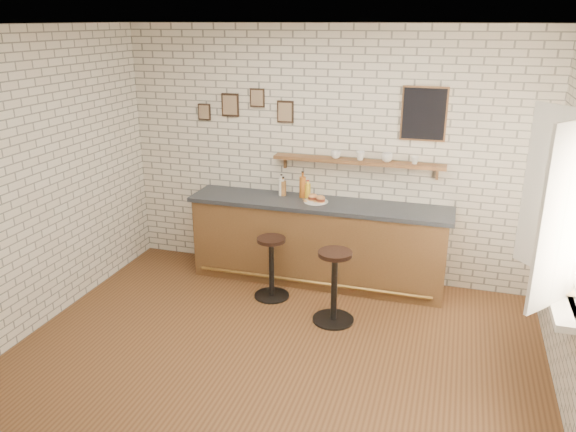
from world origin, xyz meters
name	(u,v)px	position (x,y,z in m)	size (l,w,h in m)	color
ground	(274,355)	(0.00, 0.00, 0.00)	(5.00, 5.00, 0.00)	brown
bar_counter	(318,242)	(-0.01, 1.70, 0.51)	(3.10, 0.65, 1.01)	brown
sandwich_plate	(316,201)	(-0.04, 1.70, 1.02)	(0.28, 0.28, 0.01)	white
ciabatta_sandwich	(317,198)	(-0.03, 1.70, 1.06)	(0.24, 0.16, 0.07)	tan
potato_chips	(315,201)	(-0.05, 1.70, 1.02)	(0.26, 0.17, 0.00)	#E1A84F
bitters_bottle_brown	(283,188)	(-0.48, 1.83, 1.11)	(0.07, 0.07, 0.24)	brown
bitters_bottle_white	(281,187)	(-0.50, 1.83, 1.12)	(0.07, 0.07, 0.26)	silver
bitters_bottle_amber	(303,187)	(-0.24, 1.83, 1.14)	(0.08, 0.08, 0.32)	#A7571A
condiment_bottle_yellow	(308,190)	(-0.17, 1.83, 1.10)	(0.07, 0.07, 0.22)	yellow
bar_stool_left	(271,266)	(-0.40, 1.13, 0.39)	(0.40, 0.40, 0.73)	black
bar_stool_right	(334,284)	(0.40, 0.80, 0.43)	(0.44, 0.44, 0.80)	black
wall_shelf	(358,162)	(0.40, 1.90, 1.48)	(2.00, 0.18, 0.18)	brown
shelf_cup_a	(336,154)	(0.14, 1.90, 1.55)	(0.12, 0.12, 0.09)	white
shelf_cup_b	(360,156)	(0.43, 1.90, 1.55)	(0.11, 0.11, 0.10)	white
shelf_cup_c	(387,158)	(0.74, 1.90, 1.55)	(0.13, 0.13, 0.10)	white
shelf_cup_d	(415,160)	(1.05, 1.90, 1.54)	(0.09, 0.09, 0.08)	white
back_wall_decor	(346,111)	(0.23, 1.98, 2.05)	(2.96, 0.02, 0.56)	black
window_sill	(557,290)	(2.40, 0.30, 0.90)	(0.20, 1.35, 0.06)	white
casement_window	(566,205)	(2.36, 0.30, 1.65)	(0.40, 1.30, 1.56)	white
book_lower	(556,289)	(2.38, 0.24, 0.94)	(0.16, 0.21, 0.02)	tan
book_upper	(557,289)	(2.38, 0.21, 0.96)	(0.15, 0.21, 0.02)	tan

